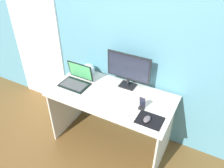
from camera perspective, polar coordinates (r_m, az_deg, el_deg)
ground_plane at (r=2.94m, az=-0.19°, el=-14.19°), size 8.00×8.00×0.00m
wall_back at (r=2.47m, az=4.10°, el=11.70°), size 6.00×0.04×2.50m
door_left at (r=3.28m, az=-18.72°, el=11.45°), size 0.82×0.02×2.02m
desk at (r=2.53m, az=-0.21°, el=-5.57°), size 1.36×0.67×0.73m
monitor at (r=2.45m, az=4.18°, el=3.80°), size 0.50×0.14×0.40m
laptop at (r=2.61m, az=-9.00°, el=1.00°), size 0.33×0.26×0.23m
fishbowl at (r=2.74m, az=-5.98°, el=3.66°), size 0.15×0.15×0.15m
keyboard_external at (r=2.26m, az=-0.29°, el=-6.01°), size 0.42×0.15×0.01m
mousepad at (r=2.16m, az=9.53°, el=-9.00°), size 0.25×0.20×0.00m
mouse at (r=2.14m, az=8.87°, el=-8.78°), size 0.07×0.10×0.04m
phone_in_dock at (r=2.25m, az=7.62°, el=-5.19°), size 0.06×0.06×0.14m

